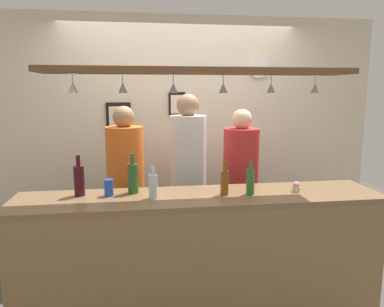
{
  "coord_description": "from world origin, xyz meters",
  "views": [
    {
      "loc": [
        -0.42,
        -2.88,
        1.8
      ],
      "look_at": [
        0.0,
        0.1,
        1.28
      ],
      "focal_mm": 33.79,
      "sensor_mm": 36.0,
      "label": 1
    }
  ],
  "objects_px": {
    "person_left_orange_shirt": "(126,178)",
    "bottle_soda_clear": "(153,186)",
    "picture_frame_caricature": "(119,119)",
    "drink_can": "(109,188)",
    "bottle_champagne_green": "(133,177)",
    "picture_frame_crest": "(177,104)",
    "bottle_beer_green_import": "(250,181)",
    "bottle_wine_dark_red": "(79,180)",
    "wall_clock": "(258,68)",
    "bottle_beer_amber_tall": "(225,181)",
    "person_right_red_shirt": "(241,177)",
    "cupcake": "(296,187)",
    "person_middle_white_patterned_shirt": "(188,169)"
  },
  "relations": [
    {
      "from": "bottle_soda_clear",
      "to": "wall_clock",
      "type": "height_order",
      "value": "wall_clock"
    },
    {
      "from": "picture_frame_caricature",
      "to": "person_right_red_shirt",
      "type": "bearing_deg",
      "value": -28.32
    },
    {
      "from": "cupcake",
      "to": "wall_clock",
      "type": "xyz_separation_m",
      "value": [
        0.14,
        1.41,
        0.97
      ]
    },
    {
      "from": "picture_frame_caricature",
      "to": "wall_clock",
      "type": "bearing_deg",
      "value": -0.23
    },
    {
      "from": "person_right_red_shirt",
      "to": "bottle_beer_green_import",
      "type": "xyz_separation_m",
      "value": [
        -0.15,
        -0.8,
        0.17
      ]
    },
    {
      "from": "person_middle_white_patterned_shirt",
      "to": "picture_frame_caricature",
      "type": "height_order",
      "value": "person_middle_white_patterned_shirt"
    },
    {
      "from": "person_left_orange_shirt",
      "to": "drink_can",
      "type": "xyz_separation_m",
      "value": [
        -0.09,
        -0.69,
        0.1
      ]
    },
    {
      "from": "person_left_orange_shirt",
      "to": "bottle_champagne_green",
      "type": "distance_m",
      "value": 0.66
    },
    {
      "from": "bottle_beer_amber_tall",
      "to": "wall_clock",
      "type": "relative_size",
      "value": 1.18
    },
    {
      "from": "person_left_orange_shirt",
      "to": "picture_frame_caricature",
      "type": "bearing_deg",
      "value": 97.46
    },
    {
      "from": "drink_can",
      "to": "picture_frame_caricature",
      "type": "distance_m",
      "value": 1.39
    },
    {
      "from": "bottle_beer_amber_tall",
      "to": "person_right_red_shirt",
      "type": "bearing_deg",
      "value": 66.35
    },
    {
      "from": "bottle_champagne_green",
      "to": "picture_frame_crest",
      "type": "relative_size",
      "value": 1.15
    },
    {
      "from": "bottle_soda_clear",
      "to": "drink_can",
      "type": "xyz_separation_m",
      "value": [
        -0.32,
        0.11,
        -0.03
      ]
    },
    {
      "from": "bottle_wine_dark_red",
      "to": "drink_can",
      "type": "bearing_deg",
      "value": -9.3
    },
    {
      "from": "bottle_soda_clear",
      "to": "picture_frame_caricature",
      "type": "xyz_separation_m",
      "value": [
        -0.31,
        1.44,
        0.37
      ]
    },
    {
      "from": "person_right_red_shirt",
      "to": "bottle_wine_dark_red",
      "type": "xyz_separation_m",
      "value": [
        -1.4,
        -0.66,
        0.18
      ]
    },
    {
      "from": "person_left_orange_shirt",
      "to": "bottle_soda_clear",
      "type": "relative_size",
      "value": 7.27
    },
    {
      "from": "bottle_beer_green_import",
      "to": "picture_frame_crest",
      "type": "distance_m",
      "value": 1.58
    },
    {
      "from": "bottle_soda_clear",
      "to": "picture_frame_crest",
      "type": "relative_size",
      "value": 0.88
    },
    {
      "from": "bottle_soda_clear",
      "to": "drink_can",
      "type": "bearing_deg",
      "value": 161.04
    },
    {
      "from": "bottle_beer_amber_tall",
      "to": "drink_can",
      "type": "relative_size",
      "value": 2.13
    },
    {
      "from": "bottle_beer_green_import",
      "to": "picture_frame_caricature",
      "type": "xyz_separation_m",
      "value": [
        -1.02,
        1.44,
        0.36
      ]
    },
    {
      "from": "bottle_beer_amber_tall",
      "to": "picture_frame_caricature",
      "type": "relative_size",
      "value": 0.76
    },
    {
      "from": "wall_clock",
      "to": "person_middle_white_patterned_shirt",
      "type": "bearing_deg",
      "value": -144.0
    },
    {
      "from": "person_left_orange_shirt",
      "to": "bottle_beer_green_import",
      "type": "distance_m",
      "value": 1.25
    },
    {
      "from": "drink_can",
      "to": "picture_frame_caricature",
      "type": "relative_size",
      "value": 0.36
    },
    {
      "from": "drink_can",
      "to": "bottle_champagne_green",
      "type": "bearing_deg",
      "value": 17.31
    },
    {
      "from": "bottle_beer_green_import",
      "to": "bottle_champagne_green",
      "type": "bearing_deg",
      "value": 169.08
    },
    {
      "from": "bottle_beer_amber_tall",
      "to": "bottle_wine_dark_red",
      "type": "height_order",
      "value": "bottle_wine_dark_red"
    },
    {
      "from": "person_middle_white_patterned_shirt",
      "to": "bottle_wine_dark_red",
      "type": "distance_m",
      "value": 1.11
    },
    {
      "from": "bottle_champagne_green",
      "to": "wall_clock",
      "type": "bearing_deg",
      "value": 42.91
    },
    {
      "from": "bottle_champagne_green",
      "to": "picture_frame_crest",
      "type": "bearing_deg",
      "value": 70.08
    },
    {
      "from": "bottle_soda_clear",
      "to": "drink_can",
      "type": "distance_m",
      "value": 0.34
    },
    {
      "from": "person_middle_white_patterned_shirt",
      "to": "drink_can",
      "type": "bearing_deg",
      "value": -134.14
    },
    {
      "from": "person_right_red_shirt",
      "to": "bottle_beer_amber_tall",
      "type": "distance_m",
      "value": 0.87
    },
    {
      "from": "person_left_orange_shirt",
      "to": "picture_frame_caricature",
      "type": "xyz_separation_m",
      "value": [
        -0.08,
        0.63,
        0.5
      ]
    },
    {
      "from": "bottle_soda_clear",
      "to": "wall_clock",
      "type": "relative_size",
      "value": 1.05
    },
    {
      "from": "bottle_soda_clear",
      "to": "bottle_beer_green_import",
      "type": "bearing_deg",
      "value": -0.12
    },
    {
      "from": "bottle_beer_green_import",
      "to": "picture_frame_caricature",
      "type": "bearing_deg",
      "value": 125.43
    },
    {
      "from": "bottle_beer_green_import",
      "to": "cupcake",
      "type": "height_order",
      "value": "bottle_beer_green_import"
    },
    {
      "from": "picture_frame_crest",
      "to": "person_left_orange_shirt",
      "type": "bearing_deg",
      "value": -130.67
    },
    {
      "from": "person_right_red_shirt",
      "to": "picture_frame_crest",
      "type": "height_order",
      "value": "picture_frame_crest"
    },
    {
      "from": "bottle_beer_amber_tall",
      "to": "cupcake",
      "type": "distance_m",
      "value": 0.56
    },
    {
      "from": "person_middle_white_patterned_shirt",
      "to": "picture_frame_caricature",
      "type": "xyz_separation_m",
      "value": [
        -0.67,
        0.63,
        0.43
      ]
    },
    {
      "from": "bottle_wine_dark_red",
      "to": "person_middle_white_patterned_shirt",
      "type": "bearing_deg",
      "value": 36.67
    },
    {
      "from": "bottle_champagne_green",
      "to": "person_left_orange_shirt",
      "type": "bearing_deg",
      "value": 97.49
    },
    {
      "from": "person_right_red_shirt",
      "to": "bottle_soda_clear",
      "type": "relative_size",
      "value": 7.11
    },
    {
      "from": "person_right_red_shirt",
      "to": "drink_can",
      "type": "height_order",
      "value": "person_right_red_shirt"
    },
    {
      "from": "person_left_orange_shirt",
      "to": "bottle_wine_dark_red",
      "type": "bearing_deg",
      "value": -114.64
    }
  ]
}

